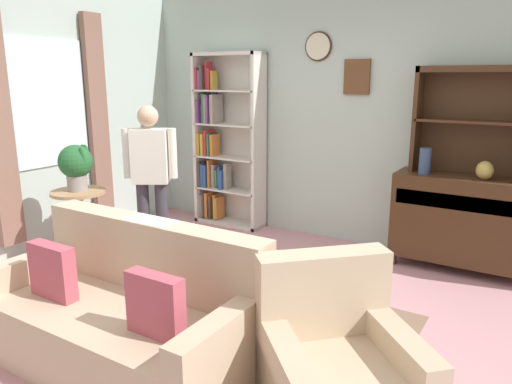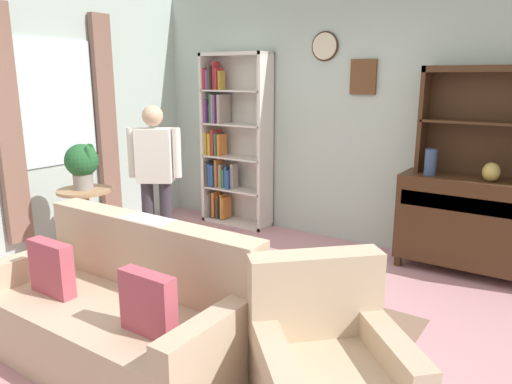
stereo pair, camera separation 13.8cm
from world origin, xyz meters
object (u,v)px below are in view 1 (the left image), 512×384
object	(u,v)px
vase_round	(485,170)
person_reading	(151,174)
sideboard_hutch	(478,106)
book_stack	(201,254)
bookshelf	(223,144)
vase_tall	(425,161)
potted_plant_small	(87,257)
sideboard	(465,219)
couch_floral	(125,319)
armchair_floral	(337,374)
plant_stand	(81,219)
coffee_table	(222,265)
potted_plant_large	(76,164)

from	to	relation	value
vase_round	person_reading	xyz separation A→B (m)	(-2.78, -1.33, -0.10)
sideboard_hutch	book_stack	size ratio (longest dim) A/B	6.54
bookshelf	vase_tall	bearing A→B (deg)	-3.78
sideboard_hutch	person_reading	world-z (taller)	sideboard_hutch
vase_tall	potted_plant_small	world-z (taller)	vase_tall
person_reading	sideboard	bearing A→B (deg)	27.84
sideboard	couch_floral	size ratio (longest dim) A/B	0.72
armchair_floral	plant_stand	xyz separation A→B (m)	(-3.03, 0.80, 0.17)
potted_plant_small	sideboard_hutch	bearing A→B (deg)	35.88
vase_round	book_stack	distance (m)	2.62
bookshelf	sideboard_hutch	size ratio (longest dim) A/B	1.91
vase_tall	person_reading	world-z (taller)	person_reading
potted_plant_small	armchair_floral	bearing A→B (deg)	-12.46
coffee_table	vase_tall	bearing A→B (deg)	56.97
vase_round	bookshelf	bearing A→B (deg)	177.14
book_stack	sideboard_hutch	bearing A→B (deg)	50.44
armchair_floral	potted_plant_large	distance (m)	3.23
sideboard	armchair_floral	bearing A→B (deg)	-94.34
armchair_floral	sideboard	bearing A→B (deg)	85.66
potted_plant_small	book_stack	size ratio (longest dim) A/B	1.98
vase_round	potted_plant_small	bearing A→B (deg)	-147.59
person_reading	bookshelf	bearing A→B (deg)	97.65
sideboard	potted_plant_large	xyz separation A→B (m)	(-3.24, -1.79, 0.50)
potted_plant_small	coffee_table	xyz separation A→B (m)	(1.41, 0.19, 0.16)
armchair_floral	vase_tall	bearing A→B (deg)	94.34
bookshelf	potted_plant_small	bearing A→B (deg)	-91.94
plant_stand	armchair_floral	bearing A→B (deg)	-14.79
couch_floral	vase_round	bearing A→B (deg)	58.09
bookshelf	person_reading	xyz separation A→B (m)	(0.20, -1.48, -0.11)
bookshelf	book_stack	bearing A→B (deg)	-58.92
armchair_floral	coffee_table	size ratio (longest dim) A/B	1.35
book_stack	coffee_table	bearing A→B (deg)	30.83
person_reading	potted_plant_large	bearing A→B (deg)	-146.18
sideboard_hutch	vase_round	distance (m)	0.60
vase_round	sideboard	bearing A→B (deg)	152.83
vase_tall	potted_plant_small	distance (m)	3.29
bookshelf	book_stack	distance (m)	2.38
sideboard_hutch	bookshelf	bearing A→B (deg)	-179.46
bookshelf	couch_floral	size ratio (longest dim) A/B	1.16
coffee_table	bookshelf	bearing A→B (deg)	125.14
armchair_floral	coffee_table	world-z (taller)	armchair_floral
vase_round	book_stack	xyz separation A→B (m)	(-1.79, -1.83, -0.56)
couch_floral	bookshelf	bearing A→B (deg)	113.89
sideboard	coffee_table	size ratio (longest dim) A/B	1.63
coffee_table	sideboard	bearing A→B (deg)	50.09
book_stack	plant_stand	bearing A→B (deg)	176.66
plant_stand	coffee_table	world-z (taller)	plant_stand
vase_tall	armchair_floral	world-z (taller)	vase_tall
plant_stand	book_stack	xyz separation A→B (m)	(1.57, -0.09, -0.01)
sideboard	vase_tall	world-z (taller)	vase_tall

